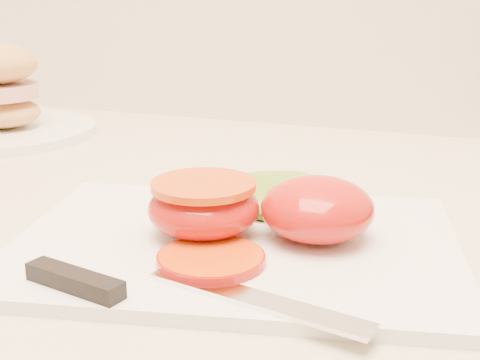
% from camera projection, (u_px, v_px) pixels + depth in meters
% --- Properties ---
extents(cutting_board, '(0.38, 0.31, 0.01)m').
position_uv_depth(cutting_board, '(236.00, 245.00, 0.52)').
color(cutting_board, white).
rests_on(cutting_board, counter).
extents(tomato_half_dome, '(0.09, 0.09, 0.05)m').
position_uv_depth(tomato_half_dome, '(317.00, 209.00, 0.51)').
color(tomato_half_dome, '#B21D0D').
rests_on(tomato_half_dome, cutting_board).
extents(tomato_half_cut, '(0.09, 0.09, 0.04)m').
position_uv_depth(tomato_half_cut, '(204.00, 206.00, 0.52)').
color(tomato_half_cut, '#B21D0D').
rests_on(tomato_half_cut, cutting_board).
extents(tomato_slice_0, '(0.07, 0.07, 0.01)m').
position_uv_depth(tomato_slice_0, '(211.00, 259.00, 0.47)').
color(tomato_slice_0, '#DE510F').
rests_on(tomato_slice_0, cutting_board).
extents(lettuce_leaf_0, '(0.13, 0.12, 0.02)m').
position_uv_depth(lettuce_leaf_0, '(281.00, 195.00, 0.58)').
color(lettuce_leaf_0, olive).
rests_on(lettuce_leaf_0, cutting_board).
extents(knife, '(0.23, 0.07, 0.01)m').
position_uv_depth(knife, '(144.00, 288.00, 0.43)').
color(knife, silver).
rests_on(knife, cutting_board).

